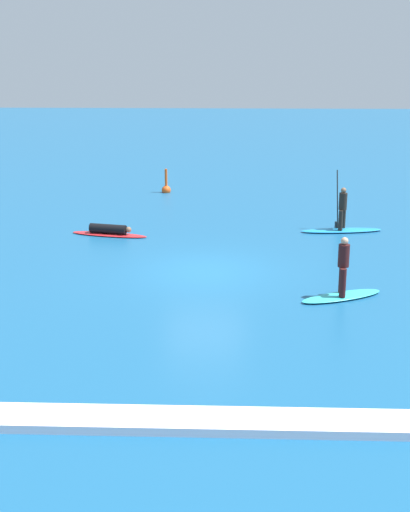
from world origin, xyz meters
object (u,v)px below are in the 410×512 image
(marker_buoy, at_px, (166,188))
(surfer_on_teal_board, at_px, (342,284))
(surfer_on_blue_board, at_px, (342,223))
(surfer_on_red_board, at_px, (109,231))

(marker_buoy, bearing_deg, surfer_on_teal_board, -67.14)
(surfer_on_blue_board, distance_m, surfer_on_teal_board, 7.72)
(surfer_on_teal_board, bearing_deg, marker_buoy, -92.56)
(marker_buoy, bearing_deg, surfer_on_blue_board, -44.92)
(surfer_on_teal_board, bearing_deg, surfer_on_red_board, -66.37)
(surfer_on_blue_board, distance_m, surfer_on_red_board, 8.91)
(surfer_on_blue_board, xyz_separation_m, surfer_on_red_board, (-8.86, -0.89, -0.20))
(surfer_on_blue_board, xyz_separation_m, marker_buoy, (-7.43, 7.41, -0.16))
(surfer_on_blue_board, bearing_deg, surfer_on_teal_board, 74.50)
(surfer_on_blue_board, height_order, surfer_on_teal_board, surfer_on_blue_board)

